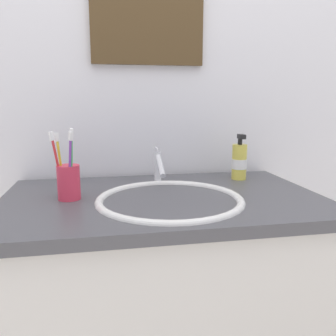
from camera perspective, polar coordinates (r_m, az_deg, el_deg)
name	(u,v)px	position (r m, az deg, el deg)	size (l,w,h in m)	color
tiled_wall_back	(147,89)	(1.37, -3.40, 12.72)	(2.16, 0.04, 2.40)	silver
vanity_counter	(163,323)	(1.26, -0.84, -23.95)	(0.96, 0.60, 0.87)	silver
sink_basin	(170,210)	(1.03, 0.31, -6.91)	(0.43, 0.43, 0.10)	white
faucet	(159,166)	(1.20, -1.54, 0.32)	(0.02, 0.15, 0.12)	silver
toothbrush_cup	(69,182)	(1.06, -15.84, -2.26)	(0.07, 0.07, 0.10)	#D8334C
toothbrush_purple	(70,162)	(1.02, -15.65, 0.99)	(0.03, 0.04, 0.20)	purple
toothbrush_green	(71,160)	(1.02, -15.45, 1.27)	(0.02, 0.04, 0.21)	green
toothbrush_red	(57,162)	(1.04, -17.61, 1.01)	(0.04, 0.03, 0.20)	red
toothbrush_yellow	(60,161)	(1.05, -17.13, 1.02)	(0.03, 0.02, 0.19)	yellow
soap_dispenser	(239,162)	(1.30, 11.52, 1.04)	(0.06, 0.06, 0.17)	#DBCC4C
wall_mirror	(147,5)	(1.38, -3.37, 24.99)	(0.41, 0.02, 0.41)	#4C381E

